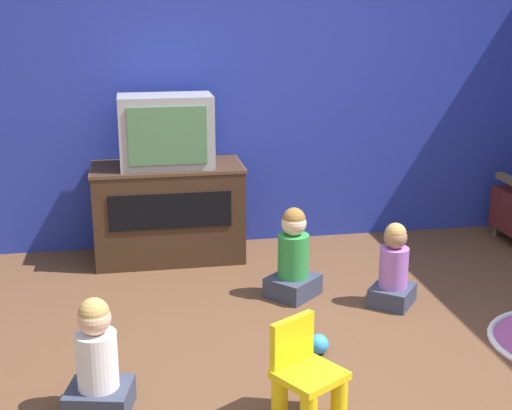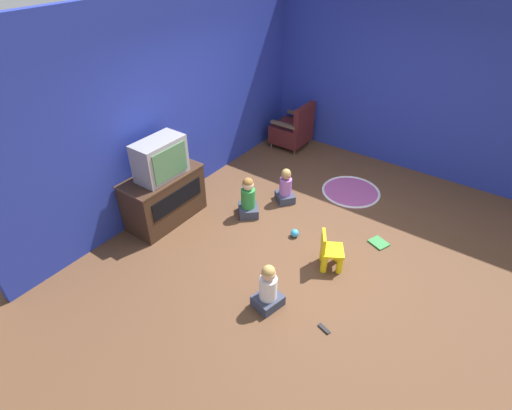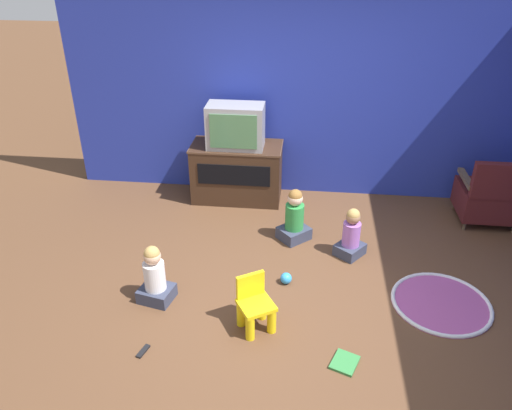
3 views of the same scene
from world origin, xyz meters
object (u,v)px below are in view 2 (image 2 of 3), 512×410
Objects in this scene: television at (160,159)px; black_armchair at (293,130)px; child_watching_center at (285,187)px; book at (379,243)px; tv_cabinet at (164,197)px; remote_control at (324,329)px; toy_ball at (295,233)px; yellow_kid_chair at (330,253)px; child_watching_right at (268,289)px; child_watching_left at (248,199)px.

black_armchair is (3.02, -0.23, -0.67)m from television.
black_armchair is 1.53× the size of child_watching_center.
television reaches higher than book.
tv_cabinet is 3.03m from book.
television reaches higher than tv_cabinet.
television is 2.93m from remote_control.
child_watching_center is 3.59× the size of remote_control.
book is at bearing -65.02° from tv_cabinet.
tv_cabinet reaches higher than toy_ball.
television is 4.38× the size of remote_control.
television is (0.00, -0.05, 0.62)m from tv_cabinet.
yellow_kid_chair is at bearing 39.68° from black_armchair.
television reaches higher than remote_control.
book reaches higher than remote_control.
television is 3.12m from book.
child_watching_center is (0.89, 1.22, 0.03)m from yellow_kid_chair.
child_watching_right reaches higher than book.
child_watching_left is at bearing -15.30° from remote_control.
black_armchair is 7.52× the size of toy_ball.
book is 1.67m from remote_control.
child_watching_left reaches higher than book.
child_watching_left reaches higher than yellow_kid_chair.
black_armchair is at bearing -37.16° from remote_control.
black_armchair is 3.95m from child_watching_right.
child_watching_center is (1.39, -1.15, -0.14)m from tv_cabinet.
television is 1.36m from child_watching_left.
child_watching_right is at bearing 22.83° from remote_control.
television is 1.15× the size of child_watching_right.
television is 2.50m from yellow_kid_chair.
tv_cabinet is at bearing 90.00° from television.
yellow_kid_chair is 3.22× the size of remote_control.
remote_control is at bearing -163.99° from child_watching_left.
child_watching_center is 2.09m from child_watching_right.
yellow_kid_chair reaches higher than remote_control.
book is at bearing -64.63° from television.
television is 1.36× the size of yellow_kid_chair.
remote_control is at bearing 113.91° from book.
child_watching_left is 1.04× the size of child_watching_right.
child_watching_left reaches higher than child_watching_center.
television is 1.22× the size of child_watching_center.
television reaches higher than toy_ball.
child_watching_center reaches higher than toy_ball.
child_watching_center is at bearing -64.31° from child_watching_left.
black_armchair is at bearing -23.25° from child_watching_center.
tv_cabinet is at bearing 8.46° from remote_control.
remote_control is at bearing -136.95° from toy_ball.
television reaches higher than black_armchair.
child_watching_right is (-1.86, -0.95, 0.02)m from child_watching_center.
television is 0.80× the size of black_armchair.
yellow_kid_chair is at bearing 87.23° from book.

